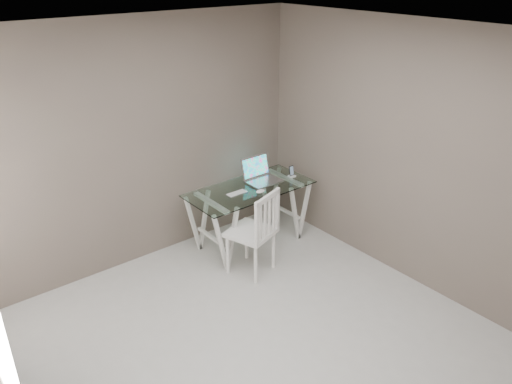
% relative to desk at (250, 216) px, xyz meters
% --- Properties ---
extents(room, '(4.50, 4.52, 2.71)m').
position_rel_desk_xyz_m(room, '(-1.15, -1.67, 1.33)').
color(room, '#B7B5B0').
rests_on(room, ground).
extents(desk, '(1.50, 0.70, 0.75)m').
position_rel_desk_xyz_m(desk, '(0.00, 0.00, 0.00)').
color(desk, silver).
rests_on(desk, ground).
extents(chair, '(0.57, 0.57, 0.99)m').
position_rel_desk_xyz_m(chair, '(-0.33, -0.54, 0.16)').
color(chair, white).
rests_on(chair, ground).
extents(laptop, '(0.40, 0.34, 0.28)m').
position_rel_desk_xyz_m(laptop, '(0.24, 0.10, 0.43)').
color(laptop, '#BCBCC0').
rests_on(laptop, desk).
extents(keyboard, '(0.25, 0.11, 0.01)m').
position_rel_desk_xyz_m(keyboard, '(-0.21, -0.02, 0.37)').
color(keyboard, silver).
rests_on(keyboard, desk).
extents(mouse, '(0.12, 0.07, 0.04)m').
position_rel_desk_xyz_m(mouse, '(0.02, -0.17, 0.38)').
color(mouse, white).
rests_on(mouse, desk).
extents(phone_dock, '(0.07, 0.07, 0.14)m').
position_rel_desk_xyz_m(phone_dock, '(0.61, -0.05, 0.40)').
color(phone_dock, white).
rests_on(phone_dock, desk).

